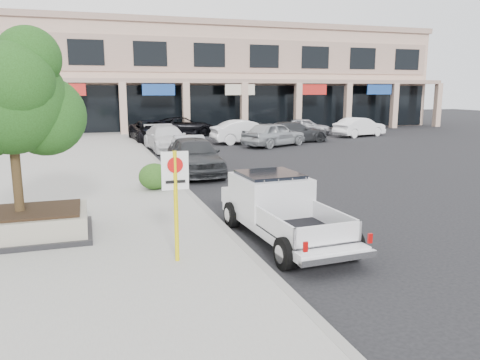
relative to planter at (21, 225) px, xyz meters
name	(u,v)px	position (x,y,z in m)	size (l,w,h in m)	color
ground	(283,230)	(6.41, -0.87, -0.48)	(120.00, 120.00, 0.00)	black
sidewalk	(70,194)	(0.91, 5.13, -0.40)	(8.00, 52.00, 0.15)	gray
curb	(181,186)	(4.86, 5.13, -0.40)	(0.20, 52.00, 0.15)	gray
strip_mall	(222,77)	(14.41, 33.06, 4.27)	(40.55, 12.43, 9.50)	#D1A793
planter	(21,225)	(0.00, 0.00, 0.00)	(3.20, 2.20, 0.68)	black
planter_tree	(17,100)	(0.13, 0.15, 2.94)	(2.90, 2.55, 4.00)	#322513
no_parking_sign	(176,191)	(3.26, -2.63, 1.16)	(0.55, 0.09, 2.30)	yellow
hedge	(154,176)	(3.79, 4.57, 0.14)	(1.10, 0.99, 0.94)	#1E4513
pickup_truck	(285,210)	(6.06, -1.77, 0.31)	(1.84, 4.96, 1.56)	silver
curb_car_a	(195,155)	(5.99, 7.87, 0.35)	(1.95, 4.85, 1.65)	#2A2C2F
curb_car_b	(190,150)	(6.44, 10.94, 0.21)	(1.45, 4.16, 1.37)	#A4A7AC
curb_car_c	(167,138)	(6.12, 16.10, 0.27)	(2.10, 5.16, 1.50)	silver
curb_car_d	(151,131)	(5.88, 21.23, 0.27)	(2.48, 5.38, 1.49)	black
lot_car_a	(274,134)	(13.08, 16.17, 0.32)	(1.87, 4.65, 1.58)	#9DA1A5
lot_car_b	(247,132)	(11.94, 18.28, 0.32)	(1.67, 4.80, 1.58)	silver
lot_car_c	(294,132)	(15.33, 18.00, 0.23)	(1.98, 4.87, 1.41)	#292A2D
lot_car_d	(184,126)	(8.97, 25.03, 0.26)	(2.43, 5.27, 1.46)	black
lot_car_e	(306,126)	(18.47, 22.58, 0.20)	(1.60, 3.96, 1.35)	#ADAFB6
lot_car_f	(360,127)	(21.84, 20.00, 0.26)	(1.55, 4.45, 1.47)	white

